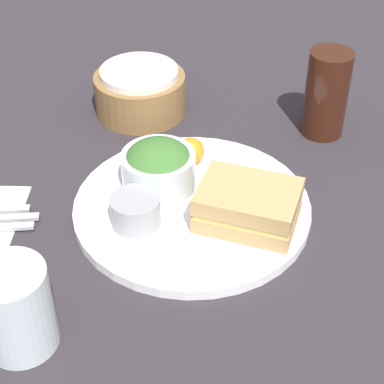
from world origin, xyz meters
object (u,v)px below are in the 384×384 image
(plate, at_px, (192,208))
(bread_basket, at_px, (140,92))
(dressing_cup, at_px, (136,211))
(drink_glass, at_px, (326,94))
(sandwich, at_px, (248,205))
(water_glass, at_px, (15,309))
(salad_bowl, at_px, (158,167))

(plate, xyz_separation_m, bread_basket, (-0.10, 0.26, 0.03))
(dressing_cup, distance_m, drink_glass, 0.37)
(plate, relative_size, bread_basket, 2.15)
(drink_glass, bearing_deg, plate, -134.04)
(plate, relative_size, sandwich, 2.19)
(sandwich, xyz_separation_m, water_glass, (-0.25, -0.19, 0.01))
(plate, bearing_deg, bread_basket, 110.46)
(sandwich, height_order, water_glass, water_glass)
(sandwich, xyz_separation_m, salad_bowl, (-0.12, 0.07, 0.01))
(drink_glass, distance_m, water_glass, 0.58)
(salad_bowl, bearing_deg, sandwich, -29.37)
(sandwich, bearing_deg, water_glass, -142.35)
(salad_bowl, height_order, bread_basket, salad_bowl)
(bread_basket, bearing_deg, water_glass, -99.56)
(drink_glass, bearing_deg, salad_bowl, -145.32)
(salad_bowl, height_order, water_glass, water_glass)
(bread_basket, bearing_deg, sandwich, -59.67)
(sandwich, height_order, salad_bowl, salad_bowl)
(dressing_cup, height_order, drink_glass, drink_glass)
(drink_glass, bearing_deg, water_glass, -131.06)
(salad_bowl, xyz_separation_m, dressing_cup, (-0.02, -0.08, -0.01))
(salad_bowl, xyz_separation_m, drink_glass, (0.25, 0.17, 0.02))
(sandwich, distance_m, drink_glass, 0.27)
(sandwich, distance_m, dressing_cup, 0.15)
(sandwich, bearing_deg, plate, 156.05)
(salad_bowl, height_order, dressing_cup, salad_bowl)
(bread_basket, bearing_deg, plate, -69.54)
(dressing_cup, distance_m, bread_basket, 0.30)
(sandwich, xyz_separation_m, dressing_cup, (-0.15, -0.01, -0.01))
(plate, height_order, drink_glass, drink_glass)
(dressing_cup, bearing_deg, plate, 30.38)
(water_glass, bearing_deg, dressing_cup, 60.09)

